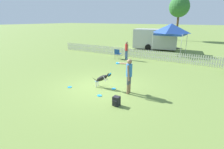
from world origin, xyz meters
TOP-DOWN VIEW (x-y plane):
  - ground_plane at (0.00, 0.00)m, footprint 240.00×240.00m
  - handler_person at (1.49, 0.09)m, footprint 0.99×0.60m
  - leaping_dog at (0.06, 0.00)m, footprint 1.16×0.30m
  - frisbee_near_handler at (0.53, -0.92)m, footprint 0.21×0.21m
  - frisbee_near_dog at (-1.41, -0.88)m, footprint 0.21×0.21m
  - frisbee_midfield at (0.65, 0.14)m, footprint 0.21×0.21m
  - frisbee_far_scatter at (-0.75, 0.58)m, footprint 0.21×0.21m
  - backpack_on_grass at (1.67, -1.31)m, footprint 0.27×0.28m
  - picket_fence at (-0.00, 7.69)m, footprint 20.57×0.04m
  - folding_chair_blue_left at (-2.70, 6.25)m, footprint 0.50×0.52m
  - canopy_tent_main at (0.48, 11.23)m, footprint 2.74×2.74m
  - spectator_standing at (-1.94, 6.48)m, footprint 0.38×0.27m
  - equipment_trailer at (-1.71, 13.23)m, footprint 5.74×3.03m
  - tree_left_grove at (-1.75, 24.03)m, footprint 3.21×3.21m

SIDE VIEW (x-z plane):
  - ground_plane at x=0.00m, z-range 0.00..0.00m
  - frisbee_near_handler at x=0.53m, z-range 0.00..0.02m
  - frisbee_near_dog at x=-1.41m, z-range 0.00..0.02m
  - frisbee_midfield at x=0.65m, z-range 0.00..0.02m
  - frisbee_far_scatter at x=-0.75m, z-range 0.00..0.02m
  - backpack_on_grass at x=1.67m, z-range 0.00..0.39m
  - picket_fence at x=0.00m, z-range 0.00..0.81m
  - leaping_dog at x=0.06m, z-range 0.08..0.95m
  - folding_chair_blue_left at x=-2.70m, z-range 0.09..0.99m
  - spectator_standing at x=-1.94m, z-range 0.16..1.73m
  - handler_person at x=1.49m, z-range 0.21..1.87m
  - equipment_trailer at x=-1.71m, z-range 0.07..2.37m
  - canopy_tent_main at x=0.48m, z-range 0.94..3.93m
  - tree_left_grove at x=-1.75m, z-range 1.79..8.66m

